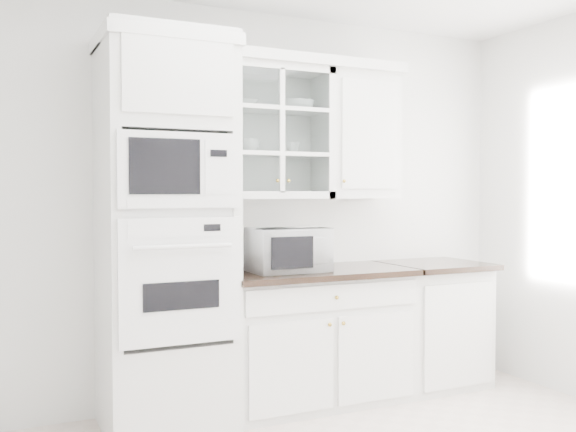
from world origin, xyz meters
TOP-DOWN VIEW (x-y plane):
  - room_shell at (0.00, 0.43)m, footprint 4.00×3.50m
  - oven_column at (-0.75, 1.42)m, footprint 0.76×0.68m
  - base_cabinet_run at (0.28, 1.45)m, footprint 1.32×0.67m
  - extra_base_cabinet at (1.28, 1.45)m, footprint 0.72×0.67m
  - upper_cabinet_glass at (0.03, 1.58)m, footprint 0.80×0.33m
  - upper_cabinet_solid at (0.71, 1.58)m, footprint 0.55×0.33m
  - crown_molding at (-0.07, 1.56)m, footprint 2.14×0.38m
  - countertop_microwave at (0.06, 1.40)m, footprint 0.51×0.42m
  - bowl_a at (-0.18, 1.58)m, footprint 0.21×0.21m
  - bowl_b at (0.23, 1.59)m, footprint 0.26×0.26m
  - cup_a at (-0.12, 1.60)m, footprint 0.13×0.13m
  - cup_b at (0.19, 1.59)m, footprint 0.10×0.10m

SIDE VIEW (x-z plane):
  - base_cabinet_run at x=0.28m, z-range 0.00..0.92m
  - extra_base_cabinet at x=1.28m, z-range 0.00..0.92m
  - countertop_microwave at x=0.06m, z-range 0.92..1.21m
  - oven_column at x=-0.75m, z-range 0.00..2.40m
  - cup_b at x=0.19m, z-range 1.71..1.79m
  - cup_a at x=-0.12m, z-range 1.71..1.80m
  - room_shell at x=0.00m, z-range 0.43..3.13m
  - upper_cabinet_glass at x=0.03m, z-range 1.40..2.30m
  - upper_cabinet_solid at x=0.71m, z-range 1.40..2.30m
  - bowl_a at x=-0.18m, z-range 2.01..2.06m
  - bowl_b at x=0.23m, z-range 2.01..2.08m
  - crown_molding at x=-0.07m, z-range 2.30..2.37m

